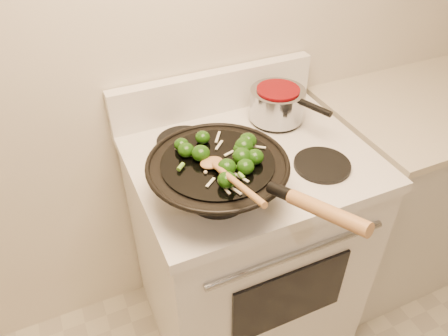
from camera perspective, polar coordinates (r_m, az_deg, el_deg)
name	(u,v)px	position (r m, az deg, el deg)	size (l,w,h in m)	color
stove	(246,245)	(1.75, 2.83, -9.98)	(0.78, 0.67, 1.08)	white
counter_unit	(406,186)	(2.19, 22.63, -2.24)	(0.82, 0.62, 0.91)	silver
wok	(219,178)	(1.22, -0.65, -1.26)	(0.40, 0.64, 0.23)	black
stirfry	(227,155)	(1.18, 0.41, 1.77)	(0.27, 0.28, 0.05)	#153A09
wooden_spoon	(225,173)	(1.11, 0.10, -0.70)	(0.07, 0.30, 0.09)	#9E6E3E
saucepan	(278,103)	(1.58, 7.00, 8.38)	(0.20, 0.30, 0.11)	#96989E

